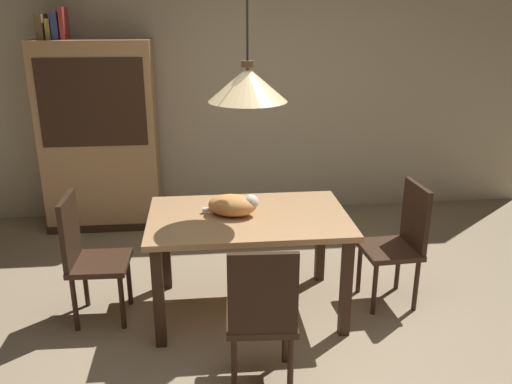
{
  "coord_description": "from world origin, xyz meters",
  "views": [
    {
      "loc": [
        -0.43,
        -2.9,
        2.14
      ],
      "look_at": [
        -0.05,
        0.75,
        0.85
      ],
      "focal_mm": 37.23,
      "sensor_mm": 36.0,
      "label": 1
    }
  ],
  "objects": [
    {
      "name": "cat_sleeping",
      "position": [
        -0.23,
        0.56,
        0.83
      ],
      "size": [
        0.4,
        0.3,
        0.16
      ],
      "color": "#E59951",
      "rests_on": "dining_table"
    },
    {
      "name": "book_red_tall",
      "position": [
        -1.65,
        2.32,
        1.99
      ],
      "size": [
        0.04,
        0.22,
        0.28
      ],
      "primitive_type": "cube",
      "color": "#B73833",
      "rests_on": "hutch_bookcase"
    },
    {
      "name": "book_yellow_short",
      "position": [
        -1.77,
        2.32,
        1.94
      ],
      "size": [
        0.04,
        0.2,
        0.18
      ],
      "primitive_type": "cube",
      "color": "gold",
      "rests_on": "hutch_bookcase"
    },
    {
      "name": "dining_table",
      "position": [
        -0.13,
        0.55,
        0.65
      ],
      "size": [
        1.4,
        0.9,
        0.75
      ],
      "color": "tan",
      "rests_on": "ground"
    },
    {
      "name": "book_brown_thick",
      "position": [
        -1.84,
        2.32,
        1.96
      ],
      "size": [
        0.06,
        0.24,
        0.22
      ],
      "primitive_type": "cube",
      "color": "brown",
      "rests_on": "hutch_bookcase"
    },
    {
      "name": "ground",
      "position": [
        0.0,
        0.0,
        0.0
      ],
      "size": [
        10.0,
        10.0,
        0.0
      ],
      "primitive_type": "plane",
      "color": "#998466"
    },
    {
      "name": "hutch_bookcase",
      "position": [
        -1.43,
        2.32,
        0.89
      ],
      "size": [
        1.12,
        0.45,
        1.85
      ],
      "color": "tan",
      "rests_on": "ground"
    },
    {
      "name": "back_wall",
      "position": [
        0.0,
        2.65,
        1.45
      ],
      "size": [
        6.4,
        0.1,
        2.9
      ],
      "primitive_type": "cube",
      "color": "beige",
      "rests_on": "ground"
    },
    {
      "name": "chair_near_front",
      "position": [
        -0.13,
        -0.33,
        0.51
      ],
      "size": [
        0.42,
        0.42,
        0.93
      ],
      "color": "#382316",
      "rests_on": "ground"
    },
    {
      "name": "pendant_lamp",
      "position": [
        -0.13,
        0.55,
        1.66
      ],
      "size": [
        0.52,
        0.52,
        1.3
      ],
      "color": "beige"
    },
    {
      "name": "chair_right_side",
      "position": [
        1.0,
        0.55,
        0.51
      ],
      "size": [
        0.42,
        0.42,
        0.93
      ],
      "color": "#382316",
      "rests_on": "ground"
    },
    {
      "name": "chair_left_side",
      "position": [
        -1.25,
        0.55,
        0.51
      ],
      "size": [
        0.41,
        0.41,
        0.93
      ],
      "color": "#382316",
      "rests_on": "ground"
    },
    {
      "name": "book_blue_wide",
      "position": [
        -1.71,
        2.32,
        1.97
      ],
      "size": [
        0.06,
        0.24,
        0.24
      ],
      "primitive_type": "cube",
      "color": "#384C93",
      "rests_on": "hutch_bookcase"
    }
  ]
}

